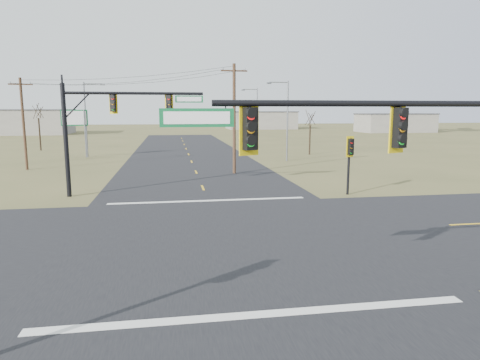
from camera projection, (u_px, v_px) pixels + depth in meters
The scene contains 19 objects.
ground at pixel (223, 236), 18.85m from camera, with size 320.00×320.00×0.00m, color brown.
road_ew at pixel (223, 236), 18.85m from camera, with size 160.00×14.00×0.02m, color black.
road_ns at pixel (223, 236), 18.85m from camera, with size 14.00×160.00×0.02m, color black.
stop_bar_near at pixel (257, 315), 11.54m from camera, with size 12.00×0.40×0.01m, color silver.
stop_bar_far at pixel (208, 201), 26.16m from camera, with size 12.00×0.40×0.01m, color silver.
mast_arm_near at pixel (398, 145), 11.29m from camera, with size 10.33×0.57×6.25m.
mast_arm_far at pixel (113, 115), 27.20m from camera, with size 8.84×0.58×7.16m.
pedestal_signal_ne at pixel (350, 151), 27.63m from camera, with size 0.64×0.54×3.87m.
utility_pole_near at pixel (234, 117), 36.89m from camera, with size 2.30×0.28×9.41m.
utility_pole_far at pixel (23, 122), 39.29m from camera, with size 2.06×0.32×8.43m.
highway_sign at pixel (75, 124), 49.78m from camera, with size 2.96×0.48×5.58m.
streetlight_a at pixel (286, 116), 46.24m from camera, with size 2.42×0.34×8.65m.
streetlight_b at pixel (256, 114), 63.58m from camera, with size 2.45×0.36×8.76m.
streetlight_c at pixel (87, 115), 50.18m from camera, with size 2.44×0.28×8.76m.
bare_tree_b at pixel (38, 111), 58.61m from camera, with size 3.51×3.51×6.85m.
bare_tree_c at pixel (310, 118), 53.24m from camera, with size 3.18×3.18×5.87m.
warehouse_left at pixel (6, 122), 99.75m from camera, with size 28.00×14.00×5.50m, color gray.
warehouse_mid at pixel (261, 121), 129.58m from camera, with size 20.00×12.00×5.00m, color gray.
warehouse_right at pixel (395, 123), 110.02m from camera, with size 18.00×10.00×4.50m, color gray.
Camera 1 is at (-2.20, -18.09, 5.48)m, focal length 32.00 mm.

